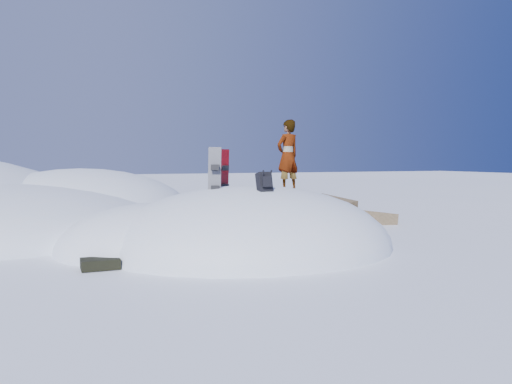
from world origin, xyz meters
name	(u,v)px	position (x,y,z in m)	size (l,w,h in m)	color
ground	(250,248)	(0.00, 0.00, 0.00)	(120.00, 120.00, 0.00)	white
snow_mound	(239,247)	(-0.17, 0.24, 0.00)	(8.00, 6.00, 3.00)	white
rock_outcrop	(324,225)	(3.72, 3.01, 0.01)	(4.68, 4.41, 1.68)	brown
snowboard_red	(224,179)	(-0.41, 0.66, 1.62)	(0.29, 0.26, 1.53)	red
snowboard_dark	(215,181)	(-0.88, -0.04, 1.63)	(0.39, 0.38, 1.58)	black
backpack	(265,182)	(0.02, -0.87, 1.62)	(0.33, 0.39, 0.51)	black
gear_pile	(103,262)	(-3.45, -1.04, 0.13)	(0.93, 0.70, 0.25)	black
person	(288,156)	(1.25, 0.53, 2.21)	(0.67, 0.44, 1.83)	slate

